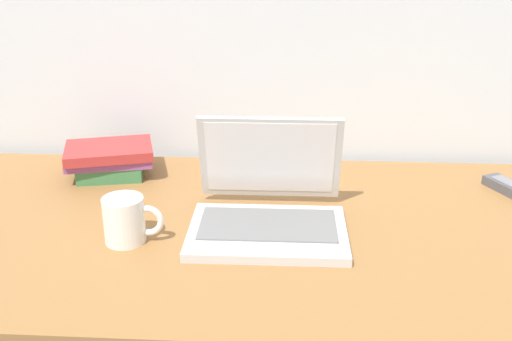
# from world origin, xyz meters

# --- Properties ---
(desk) EXTENTS (1.60, 0.76, 0.03)m
(desk) POSITION_xyz_m (0.00, 0.00, 0.01)
(desk) COLOR olive
(desk) RESTS_ON ground
(laptop) EXTENTS (0.31, 0.28, 0.21)m
(laptop) POSITION_xyz_m (0.05, -0.00, 0.08)
(laptop) COLOR silver
(laptop) RESTS_ON desk
(coffee_mug) EXTENTS (0.12, 0.08, 0.09)m
(coffee_mug) POSITION_xyz_m (-0.22, -0.08, 0.08)
(coffee_mug) COLOR white
(coffee_mug) RESTS_ON desk
(book_stack) EXTENTS (0.24, 0.20, 0.08)m
(book_stack) POSITION_xyz_m (-0.35, 0.24, 0.07)
(book_stack) COLOR #3F7F4C
(book_stack) RESTS_ON desk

